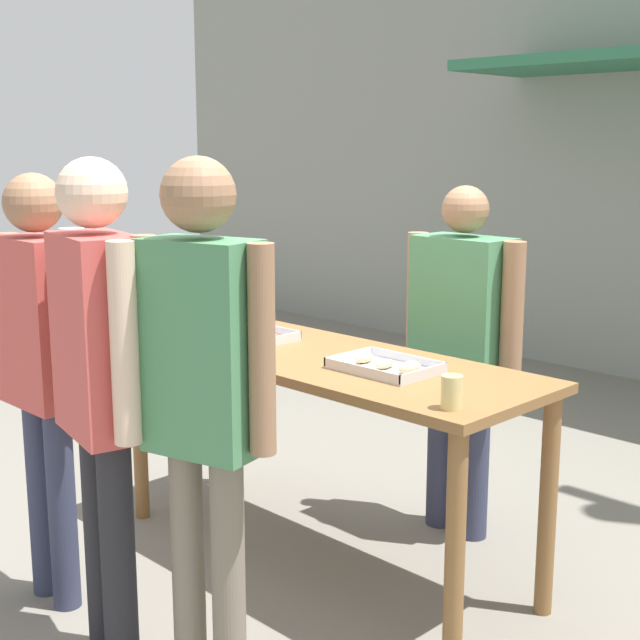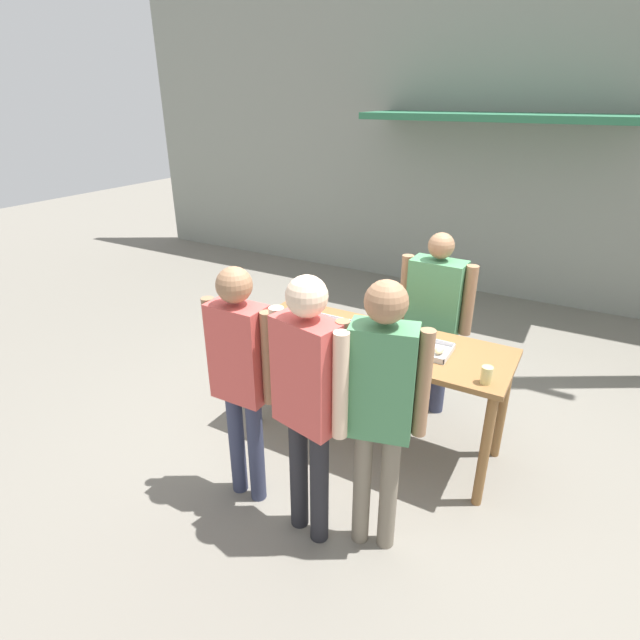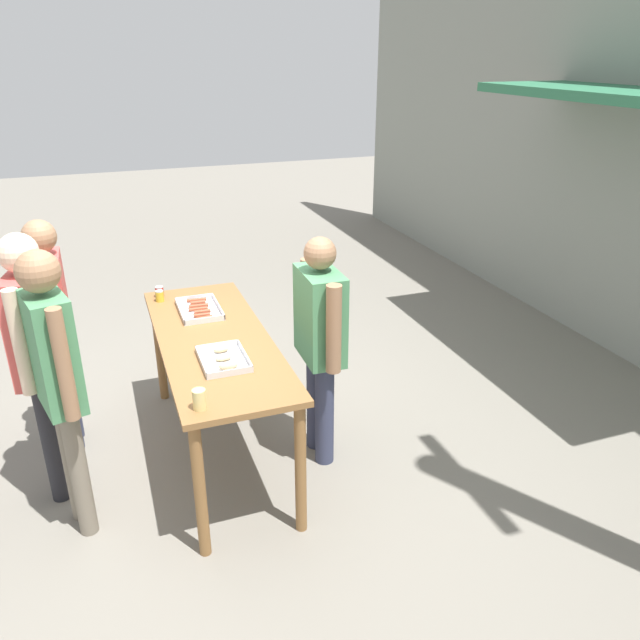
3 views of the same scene
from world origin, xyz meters
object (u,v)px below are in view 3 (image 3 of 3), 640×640
at_px(person_customer_with_cup, 57,370).
at_px(person_customer_waiting_in_line, 37,346).
at_px(food_tray_buns, 224,360).
at_px(person_customer_holding_hotdog, 54,316).
at_px(condiment_jar_ketchup, 160,296).
at_px(condiment_jar_mustard, 160,292).
at_px(food_tray_sausages, 199,310).
at_px(beer_cup, 199,399).
at_px(person_server_behind_table, 320,333).

height_order(person_customer_with_cup, person_customer_waiting_in_line, person_customer_with_cup).
bearing_deg(food_tray_buns, person_customer_holding_hotdog, -131.93).
height_order(food_tray_buns, condiment_jar_ketchup, condiment_jar_ketchup).
bearing_deg(condiment_jar_mustard, food_tray_buns, 10.83).
distance_m(food_tray_sausages, person_customer_waiting_in_line, 1.20).
relative_size(food_tray_sausages, person_customer_with_cup, 0.26).
relative_size(beer_cup, person_customer_waiting_in_line, 0.07).
xyz_separation_m(condiment_jar_mustard, person_customer_holding_hotdog, (0.37, -0.76, 0.06)).
bearing_deg(person_customer_holding_hotdog, person_customer_waiting_in_line, 172.11).
height_order(food_tray_sausages, person_customer_holding_hotdog, person_customer_holding_hotdog).
height_order(food_tray_sausages, person_server_behind_table, person_server_behind_table).
bearing_deg(person_customer_holding_hotdog, person_customer_with_cup, -177.14).
distance_m(food_tray_sausages, beer_cup, 1.39).
relative_size(food_tray_sausages, beer_cup, 3.98).
height_order(condiment_jar_mustard, beer_cup, beer_cup).
xyz_separation_m(beer_cup, person_customer_waiting_in_line, (-0.84, -0.84, 0.08)).
xyz_separation_m(food_tray_buns, beer_cup, (0.49, -0.24, 0.04)).
distance_m(condiment_jar_ketchup, person_customer_with_cup, 1.42).
xyz_separation_m(person_server_behind_table, person_customer_with_cup, (0.20, -1.64, 0.12)).
height_order(person_server_behind_table, person_customer_with_cup, person_customer_with_cup).
relative_size(person_customer_with_cup, person_customer_waiting_in_line, 1.00).
bearing_deg(condiment_jar_mustard, food_tray_sausages, 31.38).
xyz_separation_m(beer_cup, person_customer_with_cup, (-0.44, -0.71, 0.09)).
distance_m(person_server_behind_table, person_customer_with_cup, 1.66).
xyz_separation_m(food_tray_sausages, condiment_jar_mustard, (-0.40, -0.24, 0.03)).
relative_size(condiment_jar_ketchup, person_customer_holding_hotdog, 0.05).
height_order(beer_cup, person_server_behind_table, person_server_behind_table).
bearing_deg(person_customer_waiting_in_line, condiment_jar_mustard, -29.56).
height_order(condiment_jar_ketchup, person_customer_with_cup, person_customer_with_cup).
bearing_deg(person_customer_with_cup, condiment_jar_mustard, -42.88).
bearing_deg(food_tray_sausages, person_customer_with_cup, -45.69).
distance_m(condiment_jar_ketchup, beer_cup, 1.67).
bearing_deg(person_customer_holding_hotdog, person_server_behind_table, -114.02).
relative_size(food_tray_buns, person_customer_holding_hotdog, 0.23).
bearing_deg(person_customer_waiting_in_line, beer_cup, -122.52).
bearing_deg(condiment_jar_ketchup, person_customer_waiting_in_line, -44.63).
distance_m(condiment_jar_mustard, person_server_behind_table, 1.46).
bearing_deg(person_customer_holding_hotdog, food_tray_buns, -131.87).
xyz_separation_m(condiment_jar_ketchup, person_customer_holding_hotdog, (0.28, -0.75, 0.06)).
relative_size(food_tray_buns, condiment_jar_ketchup, 4.63).
relative_size(condiment_jar_mustard, person_customer_waiting_in_line, 0.05).
height_order(condiment_jar_ketchup, person_customer_waiting_in_line, person_customer_waiting_in_line).
xyz_separation_m(condiment_jar_ketchup, person_customer_waiting_in_line, (0.83, -0.82, 0.09)).
height_order(beer_cup, person_customer_with_cup, person_customer_with_cup).
distance_m(person_customer_holding_hotdog, person_customer_with_cup, 0.96).
distance_m(food_tray_sausages, food_tray_buns, 0.87).
bearing_deg(food_tray_sausages, condiment_jar_ketchup, -140.69).
distance_m(person_server_behind_table, person_customer_waiting_in_line, 1.78).
bearing_deg(person_server_behind_table, food_tray_buns, -76.88).
relative_size(person_server_behind_table, person_customer_waiting_in_line, 0.92).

